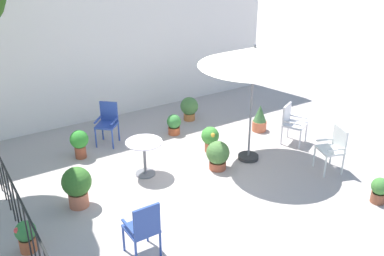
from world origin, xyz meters
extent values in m
plane|color=#B1A39D|center=(0.00, 0.00, 0.00)|extent=(60.00, 60.00, 0.00)
cube|color=white|center=(0.00, 3.92, 2.36)|extent=(9.29, 0.30, 4.72)
cube|color=black|center=(-3.34, 0.00, 1.00)|extent=(0.03, 4.89, 0.03)
cylinder|color=black|center=(-3.34, -1.13, 0.50)|extent=(0.02, 0.02, 1.00)
cylinder|color=black|center=(-3.34, -0.75, 0.50)|extent=(0.02, 0.02, 1.00)
cylinder|color=black|center=(-3.34, -0.38, 0.50)|extent=(0.02, 0.02, 1.00)
cylinder|color=black|center=(-3.34, 0.00, 0.50)|extent=(0.02, 0.02, 1.00)
cylinder|color=black|center=(-3.34, 0.38, 0.50)|extent=(0.02, 0.02, 1.00)
cylinder|color=black|center=(-3.34, 0.75, 0.50)|extent=(0.02, 0.02, 1.00)
cylinder|color=black|center=(-3.34, 1.13, 0.50)|extent=(0.02, 0.02, 1.00)
cylinder|color=#2D2D2D|center=(1.41, 0.01, 0.04)|extent=(0.44, 0.44, 0.08)
cylinder|color=slate|center=(1.41, 0.01, 1.22)|extent=(0.04, 0.04, 2.45)
cone|color=beige|center=(1.41, 0.01, 2.26)|extent=(2.23, 2.23, 0.37)
sphere|color=slate|center=(1.41, 0.01, 2.48)|extent=(0.06, 0.06, 0.06)
cylinder|color=white|center=(-0.76, 0.60, 0.72)|extent=(0.73, 0.73, 0.02)
cylinder|color=slate|center=(-0.76, 0.60, 0.35)|extent=(0.06, 0.06, 0.71)
cylinder|color=slate|center=(-0.76, 0.60, 0.01)|extent=(0.40, 0.40, 0.03)
cube|color=silver|center=(2.46, -1.25, 0.47)|extent=(0.55, 0.60, 0.04)
cube|color=silver|center=(2.64, -1.31, 0.72)|extent=(0.18, 0.45, 0.45)
cube|color=silver|center=(2.53, -1.04, 0.59)|extent=(0.37, 0.16, 0.03)
cube|color=silver|center=(2.39, -1.47, 0.59)|extent=(0.37, 0.16, 0.03)
cylinder|color=silver|center=(2.35, -0.98, 0.23)|extent=(0.04, 0.04, 0.45)
cylinder|color=silver|center=(2.21, -1.41, 0.23)|extent=(0.04, 0.04, 0.45)
cylinder|color=silver|center=(2.72, -1.10, 0.23)|extent=(0.04, 0.04, 0.45)
cylinder|color=silver|center=(2.57, -1.53, 0.23)|extent=(0.04, 0.04, 0.45)
cube|color=white|center=(2.78, 0.06, 0.46)|extent=(0.63, 0.63, 0.04)
cube|color=white|center=(2.68, 0.25, 0.69)|extent=(0.41, 0.23, 0.43)
cube|color=white|center=(2.59, -0.04, 0.58)|extent=(0.23, 0.40, 0.03)
cube|color=white|center=(2.97, 0.15, 0.58)|extent=(0.23, 0.40, 0.03)
cylinder|color=white|center=(2.68, -0.23, 0.22)|extent=(0.04, 0.04, 0.44)
cylinder|color=white|center=(3.07, -0.04, 0.22)|extent=(0.04, 0.04, 0.44)
cylinder|color=white|center=(2.49, 0.16, 0.22)|extent=(0.04, 0.04, 0.44)
cylinder|color=white|center=(2.87, 0.35, 0.22)|extent=(0.04, 0.04, 0.44)
cube|color=#2B4692|center=(-1.87, -1.51, 0.46)|extent=(0.45, 0.46, 0.04)
cube|color=#2B4692|center=(-1.87, -1.72, 0.72)|extent=(0.42, 0.05, 0.49)
cube|color=#2B4692|center=(-1.67, -1.50, 0.58)|extent=(0.05, 0.41, 0.03)
cube|color=#2B4692|center=(-2.07, -1.51, 0.58)|extent=(0.05, 0.41, 0.03)
cylinder|color=#2B4692|center=(-1.67, -1.30, 0.22)|extent=(0.04, 0.04, 0.44)
cylinder|color=#2B4692|center=(-2.08, -1.30, 0.22)|extent=(0.04, 0.04, 0.44)
cylinder|color=#2B4692|center=(-1.66, -1.71, 0.22)|extent=(0.04, 0.04, 0.44)
cylinder|color=#2B4692|center=(-2.07, -1.72, 0.22)|extent=(0.04, 0.04, 0.44)
cube|color=#324BA2|center=(-0.88, 2.28, 0.48)|extent=(0.63, 0.63, 0.04)
cube|color=#324BA2|center=(-0.74, 2.43, 0.73)|extent=(0.33, 0.31, 0.46)
cube|color=#324BA2|center=(-1.02, 2.41, 0.60)|extent=(0.31, 0.33, 0.03)
cube|color=#324BA2|center=(-0.73, 2.15, 0.60)|extent=(0.31, 0.33, 0.03)
cylinder|color=#324BA2|center=(-1.17, 2.26, 0.23)|extent=(0.04, 0.04, 0.46)
cylinder|color=#324BA2|center=(-0.87, 1.99, 0.23)|extent=(0.04, 0.04, 0.46)
cylinder|color=#324BA2|center=(-0.88, 2.57, 0.23)|extent=(0.04, 0.04, 0.46)
cylinder|color=#324BA2|center=(-0.59, 2.30, 0.23)|extent=(0.04, 0.04, 0.46)
cylinder|color=#BC6F3A|center=(1.45, 2.48, 0.09)|extent=(0.29, 0.29, 0.18)
cylinder|color=#382819|center=(1.45, 2.48, 0.17)|extent=(0.26, 0.26, 0.02)
sphere|color=#4A793D|center=(1.45, 2.48, 0.38)|extent=(0.46, 0.46, 0.46)
cylinder|color=#D06947|center=(2.55, 1.01, 0.12)|extent=(0.35, 0.35, 0.25)
cylinder|color=#382819|center=(2.55, 1.01, 0.24)|extent=(0.31, 0.31, 0.02)
cone|color=#43723F|center=(2.55, 1.01, 0.46)|extent=(0.32, 0.32, 0.41)
cylinder|color=brown|center=(-1.62, 1.98, 0.13)|extent=(0.24, 0.24, 0.27)
cylinder|color=#382819|center=(-1.62, 1.98, 0.26)|extent=(0.21, 0.21, 0.02)
sphere|color=#2E832A|center=(-1.62, 1.98, 0.44)|extent=(0.40, 0.40, 0.40)
sphere|color=gold|center=(-1.75, 2.05, 0.41)|extent=(0.07, 0.07, 0.07)
sphere|color=gold|center=(-1.53, 2.06, 0.47)|extent=(0.09, 0.09, 0.09)
cylinder|color=#AD5337|center=(0.60, 0.01, 0.08)|extent=(0.35, 0.35, 0.17)
cylinder|color=#382819|center=(0.60, 0.01, 0.16)|extent=(0.31, 0.31, 0.02)
sphere|color=#467036|center=(0.60, 0.01, 0.37)|extent=(0.48, 0.48, 0.48)
cylinder|color=#BD5D3D|center=(0.91, 0.74, 0.11)|extent=(0.24, 0.24, 0.22)
cylinder|color=#382819|center=(0.91, 0.74, 0.21)|extent=(0.21, 0.21, 0.02)
sphere|color=#408D35|center=(0.91, 0.74, 0.38)|extent=(0.40, 0.40, 0.40)
sphere|color=gold|center=(0.92, 0.87, 0.33)|extent=(0.09, 0.09, 0.09)
sphere|color=gold|center=(0.87, 0.60, 0.46)|extent=(0.11, 0.11, 0.11)
cylinder|color=#BD6849|center=(-2.27, 0.23, 0.14)|extent=(0.35, 0.35, 0.28)
cylinder|color=#382819|center=(-2.27, 0.23, 0.27)|extent=(0.31, 0.31, 0.02)
sphere|color=#366A27|center=(-2.27, 0.23, 0.50)|extent=(0.53, 0.53, 0.53)
cylinder|color=#BC542F|center=(0.69, 1.95, 0.09)|extent=(0.28, 0.28, 0.18)
cylinder|color=#382819|center=(0.69, 1.95, 0.17)|extent=(0.25, 0.25, 0.02)
sphere|color=#3B813B|center=(0.69, 1.95, 0.33)|extent=(0.34, 0.34, 0.34)
cylinder|color=#BD5B33|center=(-3.33, -0.52, 0.12)|extent=(0.26, 0.26, 0.23)
cylinder|color=#382819|center=(-3.33, -0.52, 0.22)|extent=(0.22, 0.22, 0.02)
sphere|color=#38803B|center=(-3.33, -0.52, 0.37)|extent=(0.32, 0.32, 0.32)
sphere|color=#EB423D|center=(-3.45, -0.54, 0.44)|extent=(0.09, 0.09, 0.09)
sphere|color=#EB423D|center=(-3.30, -0.43, 0.33)|extent=(0.06, 0.06, 0.06)
cylinder|color=brown|center=(2.36, -2.54, 0.10)|extent=(0.26, 0.26, 0.20)
cylinder|color=#382819|center=(2.36, -2.54, 0.19)|extent=(0.23, 0.23, 0.02)
sphere|color=#427D35|center=(2.36, -2.54, 0.33)|extent=(0.31, 0.31, 0.31)
camera|label=1|loc=(-4.08, -6.44, 4.55)|focal=41.25mm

